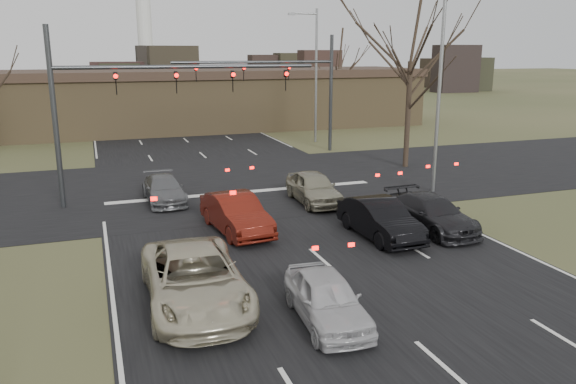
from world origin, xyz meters
The scene contains 17 objects.
ground centered at (0.00, 0.00, 0.00)m, with size 360.00×360.00×0.00m, color #3B4424.
road_main centered at (0.00, 60.00, 0.01)m, with size 14.00×300.00×0.02m, color black.
road_cross centered at (0.00, 15.00, 0.01)m, with size 200.00×14.00×0.02m, color black.
building centered at (2.00, 38.00, 2.67)m, with size 42.40×10.40×5.30m.
mast_arm_near centered at (-5.23, 13.00, 5.07)m, with size 12.12×0.24×8.00m.
mast_arm_far centered at (6.18, 23.00, 5.02)m, with size 11.12×0.24×8.00m.
streetlight_right_near centered at (8.82, 10.00, 5.59)m, with size 2.34×0.25×10.00m.
streetlight_right_far centered at (9.32, 27.00, 5.59)m, with size 2.34×0.25×10.00m.
tree_right_near centered at (11.00, 16.00, 8.90)m, with size 6.90×6.90×11.50m.
tree_right_far centered at (15.00, 35.00, 6.96)m, with size 5.40×5.40×9.00m.
car_silver_suv centered at (-4.67, 0.97, 0.79)m, with size 2.62×5.68×1.58m, color beige.
car_white_sedan centered at (-1.61, -1.13, 0.65)m, with size 1.54×3.84×1.31m, color #BBBABD.
car_black_hatch centered at (3.00, 4.53, 0.73)m, with size 1.54×4.42×1.46m, color black.
car_charcoal_sedan centered at (5.37, 4.66, 0.68)m, with size 1.90×4.66×1.35m, color black.
car_grey_ahead centered at (-4.05, 12.50, 0.61)m, with size 1.70×4.18×1.21m, color slate.
car_red_ahead centered at (-1.98, 6.98, 0.74)m, with size 1.58×4.52×1.49m, color #5C160D.
car_silver_ahead centered at (2.52, 10.03, 0.73)m, with size 1.73×4.29×1.46m, color gray.
Camera 1 is at (-7.03, -13.49, 6.88)m, focal length 35.00 mm.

